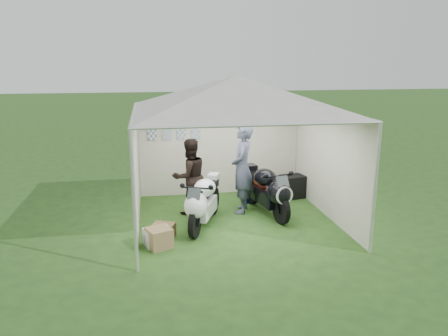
{
  "coord_description": "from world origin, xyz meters",
  "views": [
    {
      "loc": [
        -1.74,
        -8.52,
        3.27
      ],
      "look_at": [
        -0.18,
        0.35,
        1.06
      ],
      "focal_mm": 35.0,
      "sensor_mm": 36.0,
      "label": 1
    }
  ],
  "objects_px": {
    "crate_3": "(164,230)",
    "paddock_stand": "(250,196)",
    "equipment_box": "(293,186)",
    "person_dark_jacket": "(190,177)",
    "canopy_tent": "(236,97)",
    "person_blue_jacket": "(242,168)",
    "motorcycle_black": "(268,189)",
    "crate_1": "(159,238)",
    "motorcycle_white": "(203,201)",
    "crate_0": "(158,237)",
    "crate_2": "(152,239)"
  },
  "relations": [
    {
      "from": "paddock_stand",
      "to": "equipment_box",
      "type": "distance_m",
      "value": 1.13
    },
    {
      "from": "person_dark_jacket",
      "to": "crate_3",
      "type": "height_order",
      "value": "person_dark_jacket"
    },
    {
      "from": "person_blue_jacket",
      "to": "motorcycle_black",
      "type": "bearing_deg",
      "value": 79.14
    },
    {
      "from": "paddock_stand",
      "to": "person_dark_jacket",
      "type": "relative_size",
      "value": 0.23
    },
    {
      "from": "crate_0",
      "to": "crate_1",
      "type": "xyz_separation_m",
      "value": [
        0.02,
        -0.12,
        0.02
      ]
    },
    {
      "from": "motorcycle_black",
      "to": "person_blue_jacket",
      "type": "bearing_deg",
      "value": 140.52
    },
    {
      "from": "crate_3",
      "to": "paddock_stand",
      "type": "bearing_deg",
      "value": 40.68
    },
    {
      "from": "motorcycle_white",
      "to": "crate_1",
      "type": "height_order",
      "value": "motorcycle_white"
    },
    {
      "from": "motorcycle_black",
      "to": "person_dark_jacket",
      "type": "distance_m",
      "value": 1.72
    },
    {
      "from": "person_dark_jacket",
      "to": "crate_2",
      "type": "bearing_deg",
      "value": 39.12
    },
    {
      "from": "canopy_tent",
      "to": "person_dark_jacket",
      "type": "bearing_deg",
      "value": 147.39
    },
    {
      "from": "motorcycle_white",
      "to": "person_dark_jacket",
      "type": "xyz_separation_m",
      "value": [
        -0.18,
        0.86,
        0.29
      ]
    },
    {
      "from": "equipment_box",
      "to": "crate_2",
      "type": "bearing_deg",
      "value": -146.46
    },
    {
      "from": "canopy_tent",
      "to": "crate_3",
      "type": "xyz_separation_m",
      "value": [
        -1.52,
        -0.69,
        -2.44
      ]
    },
    {
      "from": "canopy_tent",
      "to": "paddock_stand",
      "type": "xyz_separation_m",
      "value": [
        0.59,
        1.12,
        -2.43
      ]
    },
    {
      "from": "motorcycle_white",
      "to": "crate_0",
      "type": "distance_m",
      "value": 1.26
    },
    {
      "from": "person_dark_jacket",
      "to": "crate_2",
      "type": "height_order",
      "value": "person_dark_jacket"
    },
    {
      "from": "equipment_box",
      "to": "crate_2",
      "type": "relative_size",
      "value": 1.92
    },
    {
      "from": "crate_2",
      "to": "motorcycle_black",
      "type": "bearing_deg",
      "value": 25.45
    },
    {
      "from": "canopy_tent",
      "to": "motorcycle_black",
      "type": "bearing_deg",
      "value": 14.59
    },
    {
      "from": "person_dark_jacket",
      "to": "crate_0",
      "type": "relative_size",
      "value": 3.58
    },
    {
      "from": "paddock_stand",
      "to": "crate_1",
      "type": "xyz_separation_m",
      "value": [
        -2.21,
        -2.28,
        0.04
      ]
    },
    {
      "from": "motorcycle_white",
      "to": "paddock_stand",
      "type": "distance_m",
      "value": 1.96
    },
    {
      "from": "equipment_box",
      "to": "motorcycle_white",
      "type": "bearing_deg",
      "value": -146.86
    },
    {
      "from": "paddock_stand",
      "to": "person_dark_jacket",
      "type": "bearing_deg",
      "value": -159.66
    },
    {
      "from": "crate_1",
      "to": "motorcycle_white",
      "type": "bearing_deg",
      "value": 43.65
    },
    {
      "from": "person_blue_jacket",
      "to": "crate_3",
      "type": "xyz_separation_m",
      "value": [
        -1.77,
        -1.17,
        -0.85
      ]
    },
    {
      "from": "crate_1",
      "to": "equipment_box",
      "type": "bearing_deg",
      "value": 36.32
    },
    {
      "from": "equipment_box",
      "to": "crate_0",
      "type": "relative_size",
      "value": 1.18
    },
    {
      "from": "person_blue_jacket",
      "to": "crate_0",
      "type": "height_order",
      "value": "person_blue_jacket"
    },
    {
      "from": "person_dark_jacket",
      "to": "crate_1",
      "type": "height_order",
      "value": "person_dark_jacket"
    },
    {
      "from": "paddock_stand",
      "to": "person_blue_jacket",
      "type": "xyz_separation_m",
      "value": [
        -0.34,
        -0.64,
        0.85
      ]
    },
    {
      "from": "person_blue_jacket",
      "to": "crate_0",
      "type": "relative_size",
      "value": 4.26
    },
    {
      "from": "crate_1",
      "to": "person_dark_jacket",
      "type": "bearing_deg",
      "value": 67.04
    },
    {
      "from": "crate_0",
      "to": "motorcycle_white",
      "type": "bearing_deg",
      "value": 38.84
    },
    {
      "from": "motorcycle_white",
      "to": "equipment_box",
      "type": "bearing_deg",
      "value": 55.67
    },
    {
      "from": "canopy_tent",
      "to": "crate_0",
      "type": "xyz_separation_m",
      "value": [
        -1.65,
        -1.04,
        -2.42
      ]
    },
    {
      "from": "canopy_tent",
      "to": "motorcycle_black",
      "type": "xyz_separation_m",
      "value": [
        0.77,
        0.2,
        -2.01
      ]
    },
    {
      "from": "canopy_tent",
      "to": "person_dark_jacket",
      "type": "distance_m",
      "value": 2.04
    },
    {
      "from": "motorcycle_black",
      "to": "crate_1",
      "type": "relative_size",
      "value": 5.1
    },
    {
      "from": "canopy_tent",
      "to": "crate_2",
      "type": "distance_m",
      "value": 3.19
    },
    {
      "from": "equipment_box",
      "to": "crate_0",
      "type": "xyz_separation_m",
      "value": [
        -3.35,
        -2.33,
        -0.12
      ]
    },
    {
      "from": "equipment_box",
      "to": "person_dark_jacket",
      "type": "bearing_deg",
      "value": -164.55
    },
    {
      "from": "canopy_tent",
      "to": "crate_0",
      "type": "bearing_deg",
      "value": -147.78
    },
    {
      "from": "crate_0",
      "to": "crate_2",
      "type": "distance_m",
      "value": 0.12
    },
    {
      "from": "crate_2",
      "to": "crate_3",
      "type": "height_order",
      "value": "crate_3"
    },
    {
      "from": "person_dark_jacket",
      "to": "equipment_box",
      "type": "xyz_separation_m",
      "value": [
        2.59,
        0.72,
        -0.56
      ]
    },
    {
      "from": "equipment_box",
      "to": "crate_3",
      "type": "distance_m",
      "value": 3.79
    },
    {
      "from": "equipment_box",
      "to": "crate_0",
      "type": "distance_m",
      "value": 4.08
    },
    {
      "from": "paddock_stand",
      "to": "equipment_box",
      "type": "bearing_deg",
      "value": 8.58
    }
  ]
}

